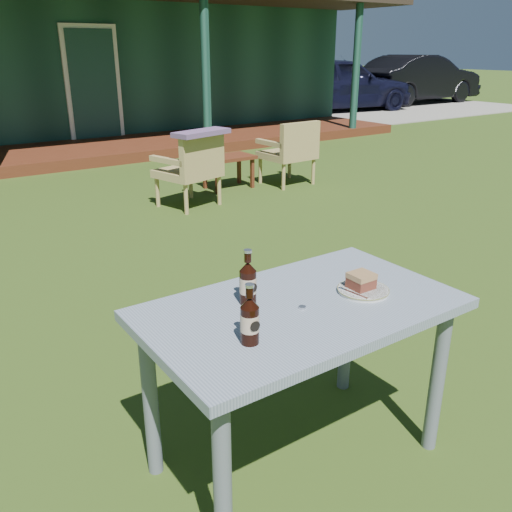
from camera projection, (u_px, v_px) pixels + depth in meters
ground at (143, 314)px, 3.52m from camera, size 80.00×80.00×0.00m
gravel_strip at (363, 108)px, 15.62m from camera, size 9.00×6.00×0.02m
car_near at (337, 84)px, 14.64m from camera, size 4.43×2.29×1.44m
car_far at (418, 79)px, 16.74m from camera, size 4.39×1.57×1.44m
cafe_table at (300, 328)px, 2.07m from camera, size 1.20×0.70×0.72m
plate at (363, 290)px, 2.14m from camera, size 0.20×0.20×0.01m
cake_slice at (361, 280)px, 2.13m from camera, size 0.09×0.09×0.06m
fork at (353, 293)px, 2.09m from camera, size 0.03×0.14×0.00m
cola_bottle_near at (248, 282)px, 2.01m from camera, size 0.06×0.07×0.22m
cola_bottle_far at (250, 320)px, 1.74m from camera, size 0.06×0.06×0.21m
bottle_cap at (302, 307)px, 2.00m from camera, size 0.03×0.03×0.01m
armchair_left at (192, 167)px, 5.76m from camera, size 0.70×0.68×0.79m
armchair_right at (291, 150)px, 6.72m from camera, size 0.61×0.58×0.79m
floral_throw at (202, 133)px, 5.53m from camera, size 0.68×0.39×0.05m
side_table at (228, 161)px, 6.59m from camera, size 0.60×0.40×0.40m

